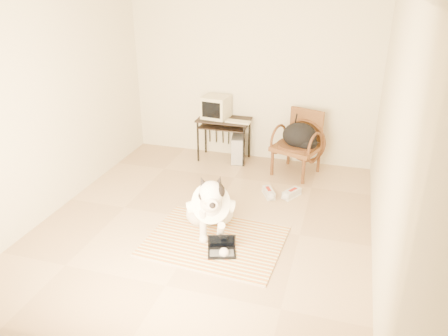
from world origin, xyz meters
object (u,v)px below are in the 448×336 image
at_px(pc_tower, 238,148).
at_px(rattan_chair, 299,143).
at_px(crt_monitor, 216,107).
at_px(laptop, 222,248).
at_px(dog, 210,206).
at_px(computer_desk, 224,125).
at_px(backpack, 301,137).

bearing_deg(pc_tower, rattan_chair, -10.44).
bearing_deg(crt_monitor, laptop, -71.23).
distance_m(dog, crt_monitor, 2.39).
bearing_deg(laptop, computer_desk, 106.16).
height_order(laptop, crt_monitor, crt_monitor).
xyz_separation_m(dog, crt_monitor, (-0.64, 2.24, 0.53)).
relative_size(rattan_chair, backpack, 1.80).
bearing_deg(backpack, crt_monitor, 168.86).
xyz_separation_m(laptop, backpack, (0.53, 2.36, 0.55)).
distance_m(computer_desk, rattan_chair, 1.27).
bearing_deg(computer_desk, rattan_chair, -7.39).
relative_size(dog, pc_tower, 2.18).
height_order(pc_tower, backpack, backpack).
height_order(laptop, pc_tower, pc_tower).
bearing_deg(computer_desk, backpack, -10.68).
height_order(dog, rattan_chair, rattan_chair).
xyz_separation_m(laptop, crt_monitor, (-0.90, 2.64, 0.81)).
bearing_deg(laptop, rattan_chair, 78.44).
xyz_separation_m(dog, computer_desk, (-0.49, 2.20, 0.26)).
xyz_separation_m(pc_tower, rattan_chair, (1.01, -0.19, 0.27)).
relative_size(dog, rattan_chair, 1.12).
bearing_deg(pc_tower, backpack, -14.30).
bearing_deg(backpack, pc_tower, 165.70).
xyz_separation_m(rattan_chair, backpack, (0.03, -0.08, 0.14)).
xyz_separation_m(dog, laptop, (0.26, -0.40, -0.28)).
xyz_separation_m(computer_desk, rattan_chair, (1.25, -0.16, -0.12)).
distance_m(dog, rattan_chair, 2.18).
relative_size(crt_monitor, rattan_chair, 0.46).
xyz_separation_m(computer_desk, pc_tower, (0.24, 0.02, -0.39)).
height_order(laptop, rattan_chair, rattan_chair).
bearing_deg(laptop, dog, 123.07).
distance_m(computer_desk, pc_tower, 0.46).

